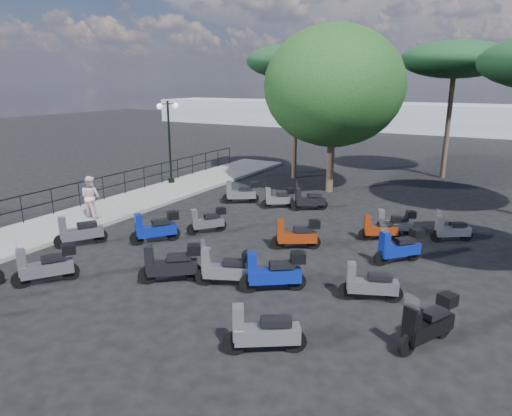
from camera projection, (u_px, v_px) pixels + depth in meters
The scene contains 27 objects.
ground at pixel (168, 273), 13.53m from camera, with size 120.00×120.00×0.00m, color black.
sidewalk at pixel (93, 215), 19.07m from camera, with size 3.00×30.00×0.15m, color slate.
railing at pixel (66, 193), 19.29m from camera, with size 0.04×26.04×1.10m.
lamp_post_2 at pixel (169, 137), 24.18m from camera, with size 0.59×1.24×4.35m.
pedestrian_far at pixel (91, 197), 18.31m from camera, with size 0.83×0.64×1.70m, color beige.
scooter_3 at pixel (79, 232), 15.59m from camera, with size 1.07×1.55×1.41m.
scooter_4 at pixel (207, 221), 16.93m from camera, with size 1.05×1.32×1.23m.
scooter_5 at pixel (241, 193), 21.01m from camera, with size 1.51×1.07×1.35m.
scooter_8 at pixel (46, 266), 12.66m from camera, with size 1.17×1.53×1.41m.
scooter_9 at pixel (171, 264), 12.74m from camera, with size 1.52×1.26×1.44m.
scooter_10 at pixel (156, 228), 15.91m from camera, with size 1.21×1.51×1.41m.
scooter_11 at pixel (279, 198), 20.25m from camera, with size 1.29×1.02×1.20m.
scooter_13 at pixel (274, 273), 12.19m from camera, with size 1.58×1.21×1.45m.
scooter_14 at pixel (227, 269), 12.51m from camera, with size 1.63×0.89×1.37m.
scooter_15 at pixel (296, 235), 15.28m from camera, with size 1.53×1.02×1.35m.
scooter_16 at pixel (309, 200), 19.90m from camera, with size 1.39×1.05×1.30m.
scooter_19 at pixel (263, 332), 9.40m from camera, with size 1.54×1.07×1.40m.
scooter_20 at pixel (369, 285), 11.68m from camera, with size 1.57×0.80×1.31m.
scooter_21 at pixel (399, 247), 14.13m from camera, with size 1.26×1.42×1.38m.
scooter_22 at pixel (380, 228), 16.16m from camera, with size 1.36×0.88×1.19m.
scooter_25 at pixel (428, 324), 9.67m from camera, with size 0.98×1.60×1.38m.
scooter_26 at pixel (395, 224), 16.62m from camera, with size 1.45×0.89×1.25m.
scooter_27 at pixel (451, 230), 16.02m from camera, with size 1.34×0.93×1.22m.
broadleaf_tree at pixel (334, 86), 22.06m from camera, with size 6.85×6.85×8.15m.
pine_0 at pixel (455, 60), 25.02m from camera, with size 5.89×5.89×7.66m.
pine_2 at pixel (296, 62), 25.00m from camera, with size 5.53×5.53×7.49m.
distant_hills at pixel (428, 118), 51.01m from camera, with size 70.00×8.00×3.00m, color gray.
Camera 1 is at (8.36, -9.67, 5.49)m, focal length 32.00 mm.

